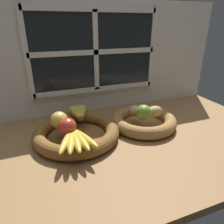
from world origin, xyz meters
TOP-DOWN VIEW (x-y plane):
  - ground_plane at (0.00, 0.00)cm, footprint 140.00×90.00cm
  - back_wall at (0.00, 29.77)cm, footprint 140.00×4.60cm
  - fruit_bowl_left at (-16.95, 1.50)cm, footprint 35.21×35.21cm
  - fruit_bowl_right at (14.28, 1.50)cm, footprint 29.87×29.87cm
  - apple_golden_left at (-23.21, 2.70)cm, footprint 6.89×6.89cm
  - apple_red_front at (-21.02, -3.70)cm, footprint 6.64×6.64cm
  - banana_bunch_front at (-19.51, -10.59)cm, footprint 14.67×17.49cm
  - banana_bunch_back at (-13.49, 12.48)cm, footprint 10.12×16.55cm
  - potato_oblong at (10.72, 4.27)cm, footprint 7.51×8.03cm
  - potato_small at (17.45, -1.67)cm, footprint 8.38×5.35cm
  - lime_near at (11.72, -2.34)cm, footprint 6.74×6.74cm
  - chili_pepper at (13.32, 0.77)cm, footprint 10.24×5.56cm

SIDE VIEW (x-z plane):
  - ground_plane at x=0.00cm, z-range -3.00..0.00cm
  - fruit_bowl_left at x=-16.95cm, z-range -0.18..5.31cm
  - fruit_bowl_right at x=14.28cm, z-range -0.17..5.32cm
  - chili_pepper at x=13.32cm, z-range 5.49..7.21cm
  - banana_bunch_front at x=-19.51cm, z-range 5.49..8.17cm
  - banana_bunch_back at x=-13.49cm, z-range 5.49..8.36cm
  - potato_oblong at x=10.72cm, z-range 5.49..9.72cm
  - potato_small at x=17.45cm, z-range 5.49..10.62cm
  - apple_red_front at x=-21.02cm, z-range 5.49..12.13cm
  - lime_near at x=11.72cm, z-range 5.49..12.23cm
  - apple_golden_left at x=-23.21cm, z-range 5.49..12.38cm
  - back_wall at x=0.00cm, z-range 0.38..55.38cm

